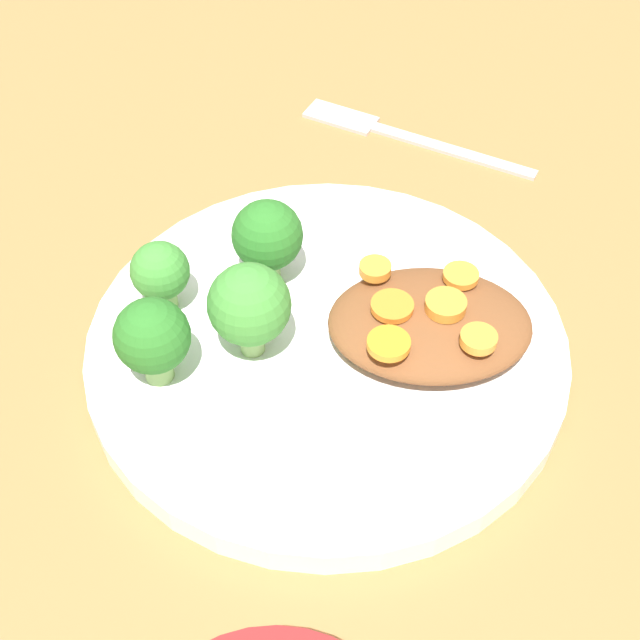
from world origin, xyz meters
TOP-DOWN VIEW (x-y plane):
  - ground_plane at (0.00, 0.00)m, footprint 4.00×4.00m
  - plate at (0.00, 0.00)m, footprint 0.28×0.28m
  - stew_mound at (0.06, -0.00)m, footprint 0.12×0.09m
  - broccoli_floret_0 at (-0.10, 0.03)m, footprint 0.04×0.04m
  - broccoli_floret_1 at (-0.04, -0.01)m, footprint 0.05×0.05m
  - broccoli_floret_2 at (-0.04, 0.05)m, footprint 0.04×0.04m
  - broccoli_floret_3 at (-0.09, -0.03)m, footprint 0.04×0.04m
  - carrot_slice_0 at (0.08, 0.03)m, footprint 0.02×0.02m
  - carrot_slice_1 at (0.04, -0.00)m, footprint 0.02×0.02m
  - carrot_slice_2 at (0.08, -0.02)m, footprint 0.02×0.02m
  - carrot_slice_3 at (0.03, 0.03)m, footprint 0.02×0.02m
  - carrot_slice_4 at (0.03, -0.03)m, footprint 0.02×0.02m
  - carrot_slice_5 at (0.07, 0.00)m, footprint 0.02×0.02m
  - fork at (0.05, 0.23)m, footprint 0.18×0.10m

SIDE VIEW (x-z plane):
  - ground_plane at x=0.00m, z-range 0.00..0.00m
  - fork at x=0.05m, z-range 0.00..0.01m
  - plate at x=0.00m, z-range 0.00..0.02m
  - stew_mound at x=0.06m, z-range 0.02..0.04m
  - carrot_slice_1 at x=0.04m, z-range 0.04..0.05m
  - carrot_slice_0 at x=0.08m, z-range 0.04..0.05m
  - broccoli_floret_0 at x=-0.10m, z-range 0.02..0.07m
  - carrot_slice_4 at x=0.03m, z-range 0.04..0.05m
  - carrot_slice_3 at x=0.03m, z-range 0.04..0.05m
  - carrot_slice_2 at x=0.08m, z-range 0.04..0.05m
  - carrot_slice_5 at x=0.07m, z-range 0.04..0.05m
  - broccoli_floret_3 at x=-0.09m, z-range 0.02..0.08m
  - broccoli_floret_2 at x=-0.04m, z-range 0.02..0.08m
  - broccoli_floret_1 at x=-0.04m, z-range 0.02..0.08m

